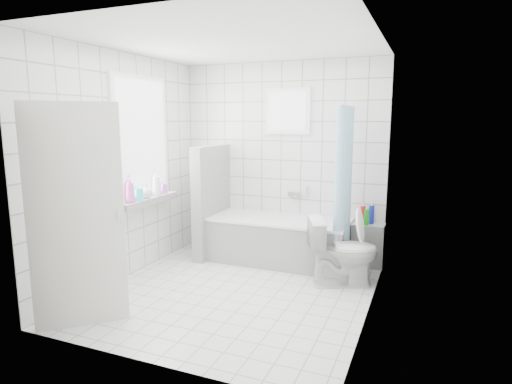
% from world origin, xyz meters
% --- Properties ---
extents(ground, '(3.00, 3.00, 0.00)m').
position_xyz_m(ground, '(0.00, 0.00, 0.00)').
color(ground, white).
rests_on(ground, ground).
extents(ceiling, '(3.00, 3.00, 0.00)m').
position_xyz_m(ceiling, '(0.00, 0.00, 2.60)').
color(ceiling, white).
rests_on(ceiling, ground).
extents(wall_back, '(2.80, 0.02, 2.60)m').
position_xyz_m(wall_back, '(0.00, 1.50, 1.30)').
color(wall_back, white).
rests_on(wall_back, ground).
extents(wall_front, '(2.80, 0.02, 2.60)m').
position_xyz_m(wall_front, '(0.00, -1.50, 1.30)').
color(wall_front, white).
rests_on(wall_front, ground).
extents(wall_left, '(0.02, 3.00, 2.60)m').
position_xyz_m(wall_left, '(-1.40, 0.00, 1.30)').
color(wall_left, white).
rests_on(wall_left, ground).
extents(wall_right, '(0.02, 3.00, 2.60)m').
position_xyz_m(wall_right, '(1.40, 0.00, 1.30)').
color(wall_right, white).
rests_on(wall_right, ground).
extents(window_left, '(0.01, 0.90, 1.40)m').
position_xyz_m(window_left, '(-1.35, 0.30, 1.60)').
color(window_left, white).
rests_on(window_left, wall_left).
extents(window_back, '(0.50, 0.01, 0.50)m').
position_xyz_m(window_back, '(0.10, 1.46, 1.95)').
color(window_back, white).
rests_on(window_back, wall_back).
extents(window_sill, '(0.18, 1.02, 0.08)m').
position_xyz_m(window_sill, '(-1.31, 0.30, 0.86)').
color(window_sill, white).
rests_on(window_sill, wall_left).
extents(door, '(0.61, 0.58, 2.00)m').
position_xyz_m(door, '(-0.96, -1.20, 1.00)').
color(door, silver).
rests_on(door, ground).
extents(bathtub, '(1.79, 0.77, 0.58)m').
position_xyz_m(bathtub, '(0.11, 1.12, 0.29)').
color(bathtub, white).
rests_on(bathtub, ground).
extents(partition_wall, '(0.15, 0.85, 1.50)m').
position_xyz_m(partition_wall, '(-0.85, 1.07, 0.75)').
color(partition_wall, white).
rests_on(partition_wall, ground).
extents(tiled_ledge, '(0.40, 0.24, 0.55)m').
position_xyz_m(tiled_ledge, '(1.21, 1.38, 0.28)').
color(tiled_ledge, white).
rests_on(tiled_ledge, ground).
extents(toilet, '(0.87, 0.70, 0.78)m').
position_xyz_m(toilet, '(1.03, 0.65, 0.39)').
color(toilet, white).
rests_on(toilet, ground).
extents(curtain_rod, '(0.02, 0.80, 0.02)m').
position_xyz_m(curtain_rod, '(0.95, 1.10, 2.00)').
color(curtain_rod, silver).
rests_on(curtain_rod, wall_back).
extents(shower_curtain, '(0.14, 0.48, 1.78)m').
position_xyz_m(shower_curtain, '(0.95, 0.97, 1.10)').
color(shower_curtain, '#4697CE').
rests_on(shower_curtain, curtain_rod).
extents(tub_faucet, '(0.18, 0.06, 0.06)m').
position_xyz_m(tub_faucet, '(0.21, 1.46, 0.85)').
color(tub_faucet, silver).
rests_on(tub_faucet, wall_back).
extents(sill_bottles, '(0.20, 0.80, 0.33)m').
position_xyz_m(sill_bottles, '(-1.30, 0.23, 1.04)').
color(sill_bottles, white).
rests_on(sill_bottles, window_sill).
extents(ledge_bottles, '(0.17, 0.16, 0.24)m').
position_xyz_m(ledge_bottles, '(1.19, 1.38, 0.66)').
color(ledge_bottles, '#1626B3').
rests_on(ledge_bottles, tiled_ledge).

